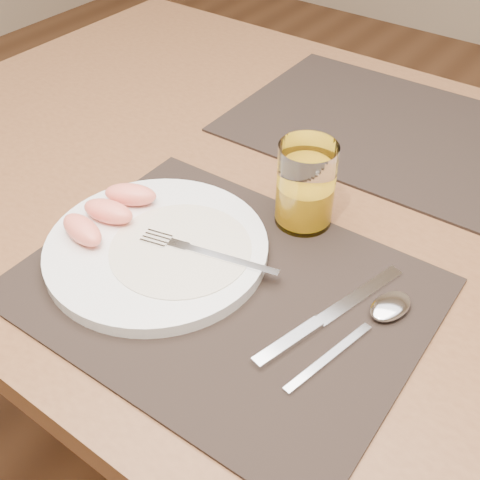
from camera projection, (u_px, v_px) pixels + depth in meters
name	position (u px, v px, depth m)	size (l,w,h in m)	color
ground	(284.00, 467.00, 1.33)	(5.00, 5.00, 0.00)	brown
table	(305.00, 238.00, 0.89)	(1.40, 0.90, 0.75)	brown
placemat_near	(223.00, 288.00, 0.69)	(0.45, 0.35, 0.00)	black
placemat_far	(379.00, 126.00, 0.97)	(0.45, 0.35, 0.00)	black
plate	(157.00, 248.00, 0.73)	(0.27, 0.27, 0.02)	white
plate_dressing	(180.00, 248.00, 0.72)	(0.17, 0.17, 0.00)	white
fork	(197.00, 250.00, 0.71)	(0.17, 0.06, 0.00)	silver
knife	(319.00, 322.00, 0.65)	(0.07, 0.22, 0.01)	silver
spoon	(382.00, 313.00, 0.65)	(0.06, 0.19, 0.01)	silver
juice_glass	(305.00, 189.00, 0.75)	(0.07, 0.07, 0.11)	white
grapefruit_wedges	(108.00, 211.00, 0.75)	(0.08, 0.14, 0.03)	#FF8368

